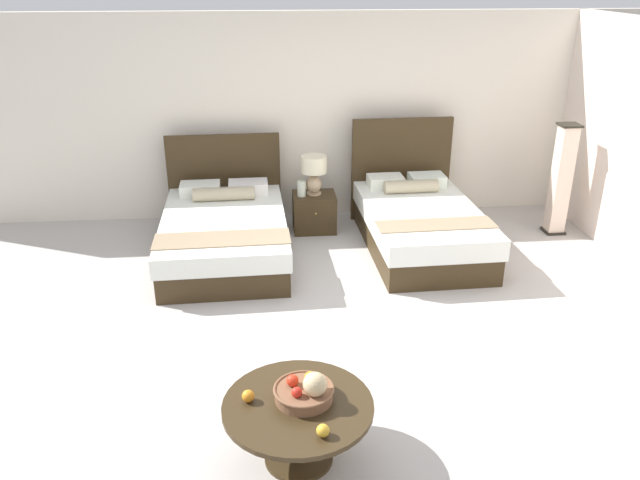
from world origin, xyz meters
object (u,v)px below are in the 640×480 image
at_px(table_lamp, 314,170).
at_px(fruit_bowl, 306,390).
at_px(nightstand, 314,212).
at_px(floor_lamp_corner, 561,180).
at_px(bed_near_window, 225,231).
at_px(coffee_table, 298,416).
at_px(loose_apple, 323,431).
at_px(bed_near_corner, 419,222).
at_px(vase, 302,188).
at_px(loose_orange, 248,396).

bearing_deg(table_lamp, fruit_bowl, -95.60).
relative_size(nightstand, floor_lamp_corner, 0.38).
bearing_deg(bed_near_window, floor_lamp_corner, 3.82).
relative_size(table_lamp, coffee_table, 0.49).
bearing_deg(loose_apple, bed_near_window, 101.66).
height_order(bed_near_corner, coffee_table, bed_near_corner).
bearing_deg(bed_near_window, bed_near_corner, 0.09).
distance_m(table_lamp, vase, 0.26).
bearing_deg(fruit_bowl, loose_apple, -77.76).
distance_m(nightstand, table_lamp, 0.53).
relative_size(vase, loose_orange, 2.36).
bearing_deg(bed_near_corner, floor_lamp_corner, 8.47).
relative_size(vase, loose_apple, 2.38).
bearing_deg(bed_near_corner, coffee_table, -115.60).
bearing_deg(loose_apple, nightstand, 85.84).
xyz_separation_m(table_lamp, loose_orange, (-0.75, -3.89, -0.27)).
height_order(nightstand, floor_lamp_corner, floor_lamp_corner).
relative_size(bed_near_window, coffee_table, 2.27).
height_order(bed_near_window, bed_near_corner, bed_near_corner).
bearing_deg(floor_lamp_corner, coffee_table, -133.06).
bearing_deg(loose_orange, bed_near_corner, 59.78).
relative_size(table_lamp, floor_lamp_corner, 0.35).
relative_size(nightstand, coffee_table, 0.53).
xyz_separation_m(nightstand, coffee_table, (-0.44, -3.92, 0.12)).
bearing_deg(loose_orange, floor_lamp_corner, 43.96).
bearing_deg(bed_near_window, fruit_bowl, -78.41).
distance_m(table_lamp, loose_apple, 4.27).
height_order(table_lamp, vase, table_lamp).
height_order(bed_near_window, vase, bed_near_window).
relative_size(bed_near_window, loose_apple, 27.54).
height_order(table_lamp, loose_apple, table_lamp).
relative_size(nightstand, vase, 2.71).
bearing_deg(nightstand, vase, -165.45).
xyz_separation_m(bed_near_corner, loose_apple, (-1.46, -3.62, 0.19)).
distance_m(coffee_table, loose_orange, 0.34).
relative_size(bed_near_corner, fruit_bowl, 5.47).
xyz_separation_m(table_lamp, loose_apple, (-0.31, -4.25, -0.27)).
relative_size(bed_near_window, vase, 11.56).
distance_m(fruit_bowl, floor_lamp_corner, 4.83).
bearing_deg(nightstand, loose_apple, -94.16).
height_order(coffee_table, loose_apple, loose_apple).
bearing_deg(nightstand, table_lamp, 90.00).
bearing_deg(vase, bed_near_corner, -23.63).
xyz_separation_m(bed_near_window, bed_near_corner, (2.21, 0.00, 0.02)).
xyz_separation_m(coffee_table, fruit_bowl, (0.05, 0.04, 0.17)).
distance_m(vase, fruit_bowl, 3.85).
xyz_separation_m(bed_near_corner, vase, (-1.31, 0.57, 0.25)).
xyz_separation_m(bed_near_window, nightstand, (1.05, 0.61, -0.05)).
distance_m(coffee_table, fruit_bowl, 0.18).
xyz_separation_m(vase, coffee_table, (-0.28, -3.88, -0.20)).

